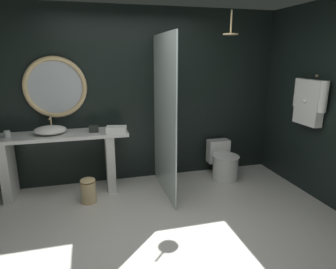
{
  "coord_description": "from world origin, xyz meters",
  "views": [
    {
      "loc": [
        -0.63,
        -2.57,
        1.91
      ],
      "look_at": [
        0.28,
        0.84,
        0.96
      ],
      "focal_mm": 31.56,
      "sensor_mm": 36.0,
      "label": 1
    }
  ],
  "objects_px": {
    "hanging_bathrobe": "(309,101)",
    "waste_bin": "(88,190)",
    "rain_shower_head": "(231,32)",
    "tumbler_cup": "(7,134)",
    "vessel_sink": "(50,130)",
    "toilet": "(223,162)",
    "folded_hand_towel": "(116,130)",
    "round_wall_mirror": "(55,87)",
    "tissue_box": "(94,129)"
  },
  "relations": [
    {
      "from": "folded_hand_towel",
      "to": "round_wall_mirror",
      "type": "bearing_deg",
      "value": 153.73
    },
    {
      "from": "tissue_box",
      "to": "waste_bin",
      "type": "xyz_separation_m",
      "value": [
        -0.12,
        -0.37,
        -0.74
      ]
    },
    {
      "from": "tissue_box",
      "to": "waste_bin",
      "type": "height_order",
      "value": "tissue_box"
    },
    {
      "from": "toilet",
      "to": "rain_shower_head",
      "type": "bearing_deg",
      "value": -113.4
    },
    {
      "from": "tumbler_cup",
      "to": "vessel_sink",
      "type": "bearing_deg",
      "value": 2.95
    },
    {
      "from": "rain_shower_head",
      "to": "tumbler_cup",
      "type": "bearing_deg",
      "value": 175.49
    },
    {
      "from": "tissue_box",
      "to": "rain_shower_head",
      "type": "relative_size",
      "value": 0.39
    },
    {
      "from": "tissue_box",
      "to": "rain_shower_head",
      "type": "bearing_deg",
      "value": -7.46
    },
    {
      "from": "round_wall_mirror",
      "to": "waste_bin",
      "type": "xyz_separation_m",
      "value": [
        0.35,
        -0.63,
        -1.31
      ]
    },
    {
      "from": "waste_bin",
      "to": "toilet",
      "type": "bearing_deg",
      "value": 8.35
    },
    {
      "from": "vessel_sink",
      "to": "folded_hand_towel",
      "type": "bearing_deg",
      "value": -9.22
    },
    {
      "from": "waste_bin",
      "to": "hanging_bathrobe",
      "type": "bearing_deg",
      "value": -8.74
    },
    {
      "from": "tissue_box",
      "to": "rain_shower_head",
      "type": "distance_m",
      "value": 2.31
    },
    {
      "from": "rain_shower_head",
      "to": "toilet",
      "type": "bearing_deg",
      "value": 66.6
    },
    {
      "from": "tumbler_cup",
      "to": "hanging_bathrobe",
      "type": "xyz_separation_m",
      "value": [
        3.9,
        -0.81,
        0.4
      ]
    },
    {
      "from": "tumbler_cup",
      "to": "tissue_box",
      "type": "relative_size",
      "value": 0.72
    },
    {
      "from": "rain_shower_head",
      "to": "waste_bin",
      "type": "xyz_separation_m",
      "value": [
        -2.02,
        -0.13,
        -2.04
      ]
    },
    {
      "from": "vessel_sink",
      "to": "waste_bin",
      "type": "relative_size",
      "value": 1.25
    },
    {
      "from": "tissue_box",
      "to": "toilet",
      "type": "xyz_separation_m",
      "value": [
        1.97,
        -0.07,
        -0.67
      ]
    },
    {
      "from": "hanging_bathrobe",
      "to": "toilet",
      "type": "distance_m",
      "value": 1.56
    },
    {
      "from": "round_wall_mirror",
      "to": "hanging_bathrobe",
      "type": "relative_size",
      "value": 1.27
    },
    {
      "from": "waste_bin",
      "to": "vessel_sink",
      "type": "bearing_deg",
      "value": 138.89
    },
    {
      "from": "hanging_bathrobe",
      "to": "waste_bin",
      "type": "distance_m",
      "value": 3.18
    },
    {
      "from": "tumbler_cup",
      "to": "rain_shower_head",
      "type": "xyz_separation_m",
      "value": [
        2.99,
        -0.24,
        1.3
      ]
    },
    {
      "from": "vessel_sink",
      "to": "tissue_box",
      "type": "height_order",
      "value": "vessel_sink"
    },
    {
      "from": "hanging_bathrobe",
      "to": "folded_hand_towel",
      "type": "relative_size",
      "value": 2.46
    },
    {
      "from": "vessel_sink",
      "to": "tumbler_cup",
      "type": "distance_m",
      "value": 0.53
    },
    {
      "from": "toilet",
      "to": "folded_hand_towel",
      "type": "relative_size",
      "value": 2.24
    },
    {
      "from": "rain_shower_head",
      "to": "hanging_bathrobe",
      "type": "relative_size",
      "value": 0.48
    },
    {
      "from": "tumbler_cup",
      "to": "folded_hand_towel",
      "type": "distance_m",
      "value": 1.4
    },
    {
      "from": "tumbler_cup",
      "to": "round_wall_mirror",
      "type": "relative_size",
      "value": 0.11
    },
    {
      "from": "round_wall_mirror",
      "to": "folded_hand_towel",
      "type": "bearing_deg",
      "value": -26.27
    },
    {
      "from": "rain_shower_head",
      "to": "folded_hand_towel",
      "type": "xyz_separation_m",
      "value": [
        -1.59,
        0.12,
        -1.3
      ]
    },
    {
      "from": "vessel_sink",
      "to": "tissue_box",
      "type": "distance_m",
      "value": 0.57
    },
    {
      "from": "folded_hand_towel",
      "to": "waste_bin",
      "type": "bearing_deg",
      "value": -149.93
    },
    {
      "from": "vessel_sink",
      "to": "folded_hand_towel",
      "type": "relative_size",
      "value": 1.57
    },
    {
      "from": "round_wall_mirror",
      "to": "hanging_bathrobe",
      "type": "distance_m",
      "value": 3.46
    },
    {
      "from": "vessel_sink",
      "to": "folded_hand_towel",
      "type": "xyz_separation_m",
      "value": [
        0.87,
        -0.14,
        -0.02
      ]
    },
    {
      "from": "round_wall_mirror",
      "to": "folded_hand_towel",
      "type": "xyz_separation_m",
      "value": [
        0.78,
        -0.38,
        -0.56
      ]
    },
    {
      "from": "round_wall_mirror",
      "to": "rain_shower_head",
      "type": "xyz_separation_m",
      "value": [
        2.37,
        -0.5,
        0.73
      ]
    },
    {
      "from": "rain_shower_head",
      "to": "waste_bin",
      "type": "distance_m",
      "value": 2.87
    },
    {
      "from": "toilet",
      "to": "waste_bin",
      "type": "relative_size",
      "value": 1.78
    },
    {
      "from": "toilet",
      "to": "hanging_bathrobe",
      "type": "bearing_deg",
      "value": -42.17
    },
    {
      "from": "tumbler_cup",
      "to": "toilet",
      "type": "relative_size",
      "value": 0.15
    },
    {
      "from": "tissue_box",
      "to": "folded_hand_towel",
      "type": "relative_size",
      "value": 0.46
    },
    {
      "from": "round_wall_mirror",
      "to": "waste_bin",
      "type": "height_order",
      "value": "round_wall_mirror"
    },
    {
      "from": "tumbler_cup",
      "to": "folded_hand_towel",
      "type": "xyz_separation_m",
      "value": [
        1.4,
        -0.11,
        -0.0
      ]
    },
    {
      "from": "tissue_box",
      "to": "waste_bin",
      "type": "relative_size",
      "value": 0.37
    },
    {
      "from": "round_wall_mirror",
      "to": "toilet",
      "type": "height_order",
      "value": "round_wall_mirror"
    },
    {
      "from": "rain_shower_head",
      "to": "toilet",
      "type": "distance_m",
      "value": 1.97
    }
  ]
}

